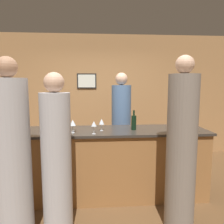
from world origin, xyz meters
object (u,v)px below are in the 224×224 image
bartender (121,127)px  guest_2 (181,150)px  wine_bottle_0 (134,122)px  guest_1 (12,158)px  guest_0 (57,159)px

bartender → guest_2: bearing=106.8°
guest_2 → wine_bottle_0: bearing=118.3°
guest_1 → guest_2: guest_2 is taller
guest_1 → wine_bottle_0: (1.44, 0.82, 0.22)m
guest_1 → guest_2: 1.86m
wine_bottle_0 → guest_0: bearing=-144.4°
bartender → guest_2: guest_2 is taller
guest_2 → wine_bottle_0: size_ratio=6.91×
bartender → guest_0: (-0.92, -1.58, -0.03)m
guest_1 → wine_bottle_0: 1.67m
guest_0 → wine_bottle_0: 1.26m
wine_bottle_0 → bartender: bearing=95.3°
bartender → guest_0: bearing=59.9°
wine_bottle_0 → guest_1: bearing=-150.5°
guest_2 → guest_0: bearing=177.9°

